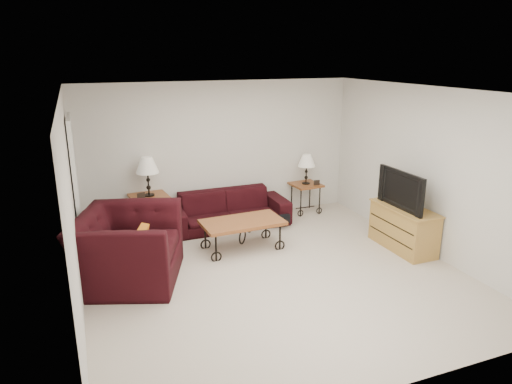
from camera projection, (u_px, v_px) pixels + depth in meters
ground at (274, 274)px, 6.44m from camera, size 5.00×5.00×0.00m
wall_back at (220, 152)px, 8.31m from camera, size 5.00×0.02×2.50m
wall_front at (395, 266)px, 3.85m from camera, size 5.00×0.02×2.50m
wall_left at (72, 211)px, 5.21m from camera, size 0.02×5.00×2.50m
wall_right at (428, 171)px, 6.95m from camera, size 0.02×5.00×2.50m
ceiling at (277, 91)px, 5.72m from camera, size 5.00×5.00×0.00m
doorway at (75, 191)px, 6.76m from camera, size 0.08×0.94×2.04m
sofa at (228, 209)px, 8.15m from camera, size 2.13×0.83×0.62m
side_table_left at (151, 214)px, 7.84m from camera, size 0.67×0.67×0.66m
side_table_right at (305, 198)px, 8.88m from camera, size 0.56×0.56×0.57m
lamp_left at (148, 177)px, 7.65m from camera, size 0.41×0.41×0.66m
lamp_right at (306, 169)px, 8.71m from camera, size 0.35×0.35×0.57m
photo_frame_left at (141, 196)px, 7.54m from camera, size 0.13×0.05×0.11m
photo_frame_right at (317, 182)px, 8.70m from camera, size 0.11×0.03×0.09m
coffee_table at (242, 235)px, 7.21m from camera, size 1.28×0.73×0.47m
armchair at (128, 247)px, 6.17m from camera, size 1.68×1.79×0.94m
throw_pillow at (140, 243)px, 6.16m from camera, size 0.25×0.44×0.42m
tv_stand at (403, 228)px, 7.21m from camera, size 0.47×1.13×0.68m
television at (406, 189)px, 7.02m from camera, size 0.13×1.01×0.58m
backpack at (280, 214)px, 8.11m from camera, size 0.41×0.34×0.48m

